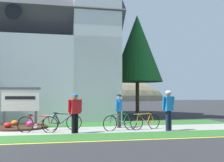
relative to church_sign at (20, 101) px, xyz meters
The scene contains 13 objects.
church_lawn 1.62m from the church_sign, 135.17° to the left, with size 24.00×2.60×0.01m, color #2D6628.
church_building 7.35m from the church_sign, 92.69° to the left, with size 13.19×11.36×13.37m.
church_sign is the anchor object (origin of this frame).
flower_bed 1.29m from the church_sign, 90.80° to the right, with size 2.64×2.64×0.34m.
bicycle_orange 2.57m from the church_sign, 66.57° to the right, with size 1.68×0.40×0.78m.
bicycle_red 6.17m from the church_sign, 19.71° to the right, with size 1.61×0.62×0.80m.
bicycle_blue 2.70m from the church_sign, 37.87° to the right, with size 1.72×0.09×0.82m.
bicycle_black 5.12m from the church_sign, 25.50° to the right, with size 1.70×0.59×0.79m.
cyclist_in_green_jersey 4.86m from the church_sign, 14.12° to the right, with size 0.42×0.63×1.61m.
cyclist_in_blue_jersey 7.13m from the church_sign, 22.77° to the right, with size 0.64×0.46×1.77m.
cyclist_in_red_jersey 3.69m from the church_sign, 47.65° to the right, with size 0.59×0.42×1.62m.
roadside_conifer 10.67m from the church_sign, 37.72° to the left, with size 3.89×3.89×7.80m.
distant_hill 70.87m from the church_sign, 99.64° to the left, with size 95.11×43.63×21.19m, color #847A5B.
Camera 1 is at (3.19, -10.92, 1.56)m, focal length 44.15 mm.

